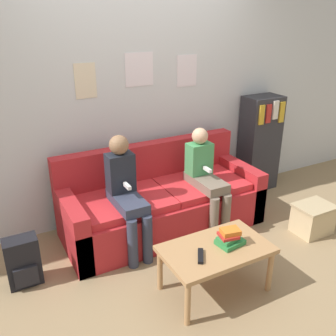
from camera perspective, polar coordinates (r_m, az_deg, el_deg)
ground_plane at (r=3.55m, az=2.95°, el=-12.73°), size 10.00×10.00×0.00m
wall_back at (r=3.85m, az=-4.50°, el=11.36°), size 8.00×0.07×2.60m
couch at (r=3.78m, az=-1.00°, el=-5.30°), size 1.98×0.79×0.83m
coffee_table at (r=2.96m, az=7.30°, el=-12.69°), size 0.83×0.50×0.40m
person_left at (r=3.32m, az=-6.41°, el=-3.40°), size 0.24×0.55×1.08m
person_right at (r=3.68m, az=5.78°, el=-1.18°), size 0.24×0.55×1.02m
tv_remote at (r=2.82m, az=4.98°, el=-13.21°), size 0.12×0.17×0.02m
book_stack at (r=2.95m, az=9.35°, el=-10.48°), size 0.22×0.18×0.13m
bookshelf at (r=4.68m, az=13.76°, el=3.69°), size 0.44×0.31×1.15m
storage_box at (r=4.02m, az=21.20°, el=-7.19°), size 0.37×0.30×0.30m
backpack at (r=3.30m, az=-21.22°, el=-13.20°), size 0.26×0.20×0.42m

